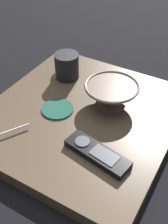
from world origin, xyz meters
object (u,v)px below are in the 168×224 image
object	(u,v)px
cereal_bowl	(111,94)
coffee_mug	(67,66)
drink_coaster	(58,109)
tv_remote_near	(97,153)

from	to	relation	value
cereal_bowl	coffee_mug	world-z (taller)	coffee_mug
coffee_mug	drink_coaster	bearing A→B (deg)	-156.60
cereal_bowl	coffee_mug	bearing A→B (deg)	73.62
drink_coaster	tv_remote_near	bearing A→B (deg)	-117.96
drink_coaster	coffee_mug	bearing A→B (deg)	23.40
coffee_mug	drink_coaster	xyz separation A→B (m)	(-0.16, -0.07, -0.04)
coffee_mug	cereal_bowl	bearing A→B (deg)	-106.38
cereal_bowl	coffee_mug	size ratio (longest dim) A/B	1.62
coffee_mug	tv_remote_near	world-z (taller)	coffee_mug
cereal_bowl	tv_remote_near	distance (m)	0.21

